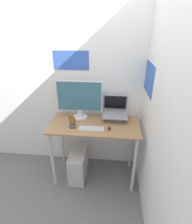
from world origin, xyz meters
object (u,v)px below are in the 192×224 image
at_px(monitor, 79,100).
at_px(cell_phone, 72,125).
at_px(mouse, 109,128).
at_px(laptop, 115,114).
at_px(computer_tower, 78,164).
at_px(keyboard, 91,129).

bearing_deg(monitor, cell_phone, -100.00).
xyz_separation_m(mouse, cell_phone, (-0.47, -0.00, 0.02)).
relative_size(laptop, mouse, 4.97).
xyz_separation_m(monitor, computer_tower, (-0.02, -0.21, -0.95)).
bearing_deg(monitor, computer_tower, -94.31).
height_order(laptop, cell_phone, laptop).
bearing_deg(cell_phone, laptop, 27.78).
bearing_deg(cell_phone, mouse, 0.12).
xyz_separation_m(monitor, mouse, (0.42, -0.28, -0.25)).
distance_m(keyboard, cell_phone, 0.25).
distance_m(laptop, keyboard, 0.43).
xyz_separation_m(mouse, computer_tower, (-0.44, 0.07, -0.70)).
bearing_deg(laptop, monitor, -179.64).
xyz_separation_m(monitor, cell_phone, (-0.05, -0.28, -0.22)).
xyz_separation_m(laptop, cell_phone, (-0.54, -0.29, -0.04)).
bearing_deg(monitor, mouse, -33.48).
bearing_deg(keyboard, mouse, 5.68).
height_order(mouse, computer_tower, mouse).
bearing_deg(mouse, computer_tower, 171.25).
height_order(monitor, cell_phone, monitor).
height_order(keyboard, mouse, mouse).
bearing_deg(computer_tower, monitor, 85.69).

